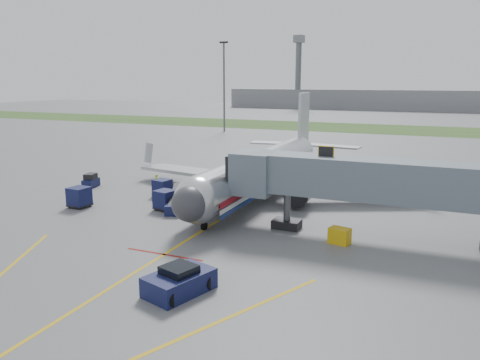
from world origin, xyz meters
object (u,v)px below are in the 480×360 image
at_px(airliner, 262,169).
at_px(pushback_tug, 179,281).
at_px(ramp_worker, 157,182).
at_px(baggage_tug, 91,181).
at_px(belt_loader, 175,205).

bearing_deg(airliner, pushback_tug, -80.52).
bearing_deg(ramp_worker, baggage_tug, 169.10).
bearing_deg(pushback_tug, ramp_worker, 125.86).
height_order(belt_loader, ramp_worker, belt_loader).
bearing_deg(baggage_tug, pushback_tug, -40.24).
height_order(airliner, ramp_worker, airliner).
distance_m(baggage_tug, belt_loader, 14.64).
bearing_deg(ramp_worker, pushback_tug, -78.98).
relative_size(airliner, belt_loader, 8.01).
relative_size(airliner, pushback_tug, 8.16).
xyz_separation_m(pushback_tug, baggage_tug, (-22.78, 19.28, 0.01)).
distance_m(pushback_tug, belt_loader, 17.03).
relative_size(baggage_tug, ramp_worker, 1.43).
height_order(baggage_tug, ramp_worker, ramp_worker).
bearing_deg(belt_loader, pushback_tug, -58.34).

